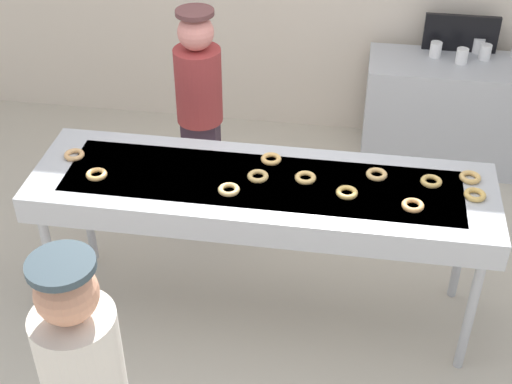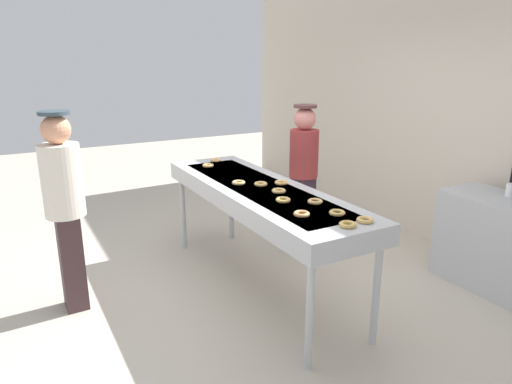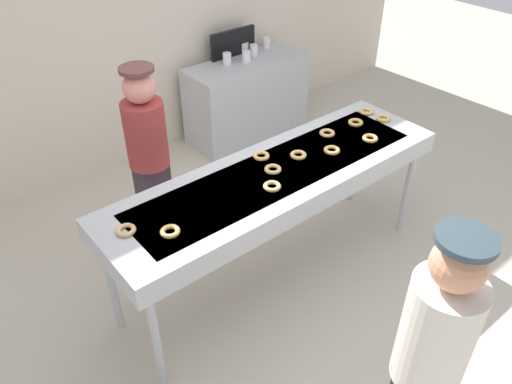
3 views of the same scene
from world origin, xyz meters
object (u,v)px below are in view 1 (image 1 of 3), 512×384
worker_baker (200,111)px  glazed_donut_1 (97,174)px  glazed_donut_5 (271,159)px  paper_cup_3 (485,52)px  paper_cup_4 (462,56)px  glazed_donut_10 (377,174)px  glazed_donut_2 (305,178)px  glazed_donut_11 (431,181)px  glazed_donut_3 (258,176)px  glazed_donut_6 (475,195)px  paper_cup_0 (436,49)px  glazed_donut_0 (413,205)px  prep_counter (451,113)px  menu_display (461,33)px  fryer_conveyor (262,193)px  glazed_donut_9 (74,155)px  paper_cup_1 (479,45)px  glazed_donut_8 (229,190)px  glazed_donut_7 (347,193)px  glazed_donut_4 (470,177)px

worker_baker → glazed_donut_1: bearing=80.3°
glazed_donut_5 → worker_baker: size_ratio=0.07×
paper_cup_3 → paper_cup_4: size_ratio=1.00×
glazed_donut_10 → glazed_donut_2: bearing=-166.6°
worker_baker → paper_cup_4: worker_baker is taller
glazed_donut_5 → glazed_donut_1: bearing=-162.1°
glazed_donut_1 → paper_cup_3: bearing=42.1°
glazed_donut_11 → paper_cup_3: size_ratio=1.02×
glazed_donut_3 → glazed_donut_6: bearing=0.3°
glazed_donut_11 → paper_cup_0: glazed_donut_11 is taller
glazed_donut_0 → glazed_donut_1: same height
prep_counter → paper_cup_3: bearing=29.7°
menu_display → glazed_donut_0: bearing=-100.2°
fryer_conveyor → glazed_donut_2: 0.26m
glazed_donut_5 → menu_display: (1.22, 1.95, 0.02)m
glazed_donut_9 → glazed_donut_10: size_ratio=1.00×
paper_cup_1 → paper_cup_4: bearing=-123.6°
glazed_donut_6 → glazed_donut_0: bearing=-156.1°
glazed_donut_0 → glazed_donut_9: same height
glazed_donut_5 → glazed_donut_8: (-0.19, -0.34, 0.00)m
glazed_donut_8 → glazed_donut_1: bearing=177.7°
paper_cup_1 → fryer_conveyor: bearing=-122.9°
paper_cup_0 → paper_cup_4: size_ratio=1.00×
glazed_donut_5 → paper_cup_3: 2.30m
glazed_donut_7 → glazed_donut_1: bearing=-178.3°
glazed_donut_6 → glazed_donut_1: bearing=-176.5°
glazed_donut_5 → glazed_donut_6: bearing=-9.0°
glazed_donut_3 → glazed_donut_9: bearing=177.3°
glazed_donut_9 → paper_cup_4: 3.01m
glazed_donut_7 → worker_baker: 1.37m
glazed_donut_2 → glazed_donut_4: 0.92m
menu_display → glazed_donut_2: bearing=-115.4°
paper_cup_3 → menu_display: bearing=145.7°
worker_baker → menu_display: size_ratio=2.84×
glazed_donut_9 → prep_counter: size_ratio=0.09×
worker_baker → glazed_donut_5: bearing=143.8°
fryer_conveyor → paper_cup_1: size_ratio=22.38×
glazed_donut_0 → paper_cup_0: glazed_donut_0 is taller
worker_baker → paper_cup_1: bearing=-133.9°
glazed_donut_4 → paper_cup_0: glazed_donut_4 is taller
glazed_donut_0 → glazed_donut_8: (-0.99, -0.01, 0.00)m
glazed_donut_5 → glazed_donut_10: same height
glazed_donut_2 → worker_baker: worker_baker is taller
fryer_conveyor → glazed_donut_11: glazed_donut_11 is taller
paper_cup_0 → glazed_donut_9: bearing=-138.2°
glazed_donut_6 → paper_cup_0: (-0.11, 1.99, -0.07)m
prep_counter → fryer_conveyor: bearing=-122.8°
glazed_donut_1 → paper_cup_0: 2.90m
glazed_donut_0 → glazed_donut_10: same height
glazed_donut_6 → prep_counter: 1.98m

